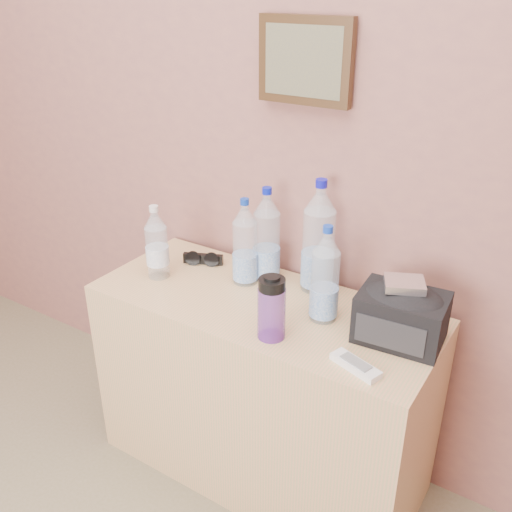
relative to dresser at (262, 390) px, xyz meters
The scene contains 12 objects.
picture_frame 1.08m from the dresser, 90.00° to the left, with size 0.30×0.03×0.25m, color #382311, non-canonical shape.
dresser is the anchor object (origin of this frame).
pet_large_a 0.50m from the dresser, 144.85° to the left, with size 0.08×0.08×0.30m.
pet_large_b 0.52m from the dresser, 117.71° to the left, with size 0.09×0.09×0.32m.
pet_large_c 0.55m from the dresser, 60.65° to the left, with size 0.10×0.10×0.38m.
pet_large_d 0.52m from the dresser, ahead, with size 0.08×0.08×0.30m.
pet_small 0.61m from the dresser, behind, with size 0.07×0.07×0.26m.
nalgene_bottle 0.48m from the dresser, 50.43° to the right, with size 0.08×0.08×0.19m.
sunglasses 0.50m from the dresser, 160.23° to the left, with size 0.14×0.05×0.04m, color black, non-canonical shape.
ac_remote 0.55m from the dresser, 21.85° to the right, with size 0.14×0.05×0.02m, color silver.
toiletry_bag 0.61m from the dresser, ahead, with size 0.24×0.17×0.16m, color black, non-canonical shape.
foil_packet 0.67m from the dresser, ahead, with size 0.11×0.09×0.02m, color silver.
Camera 1 is at (0.91, 0.43, 1.62)m, focal length 40.00 mm.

